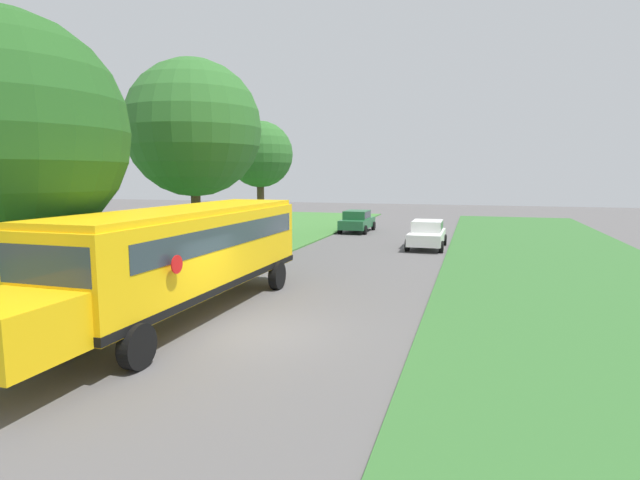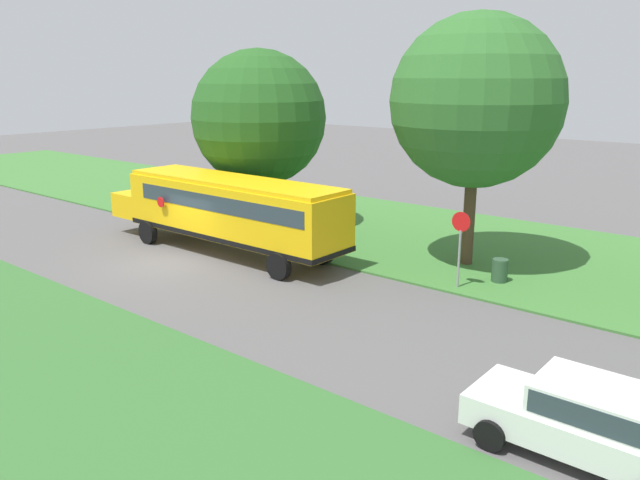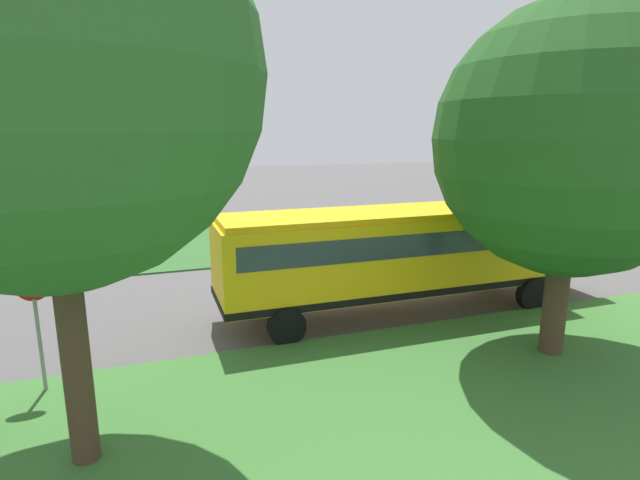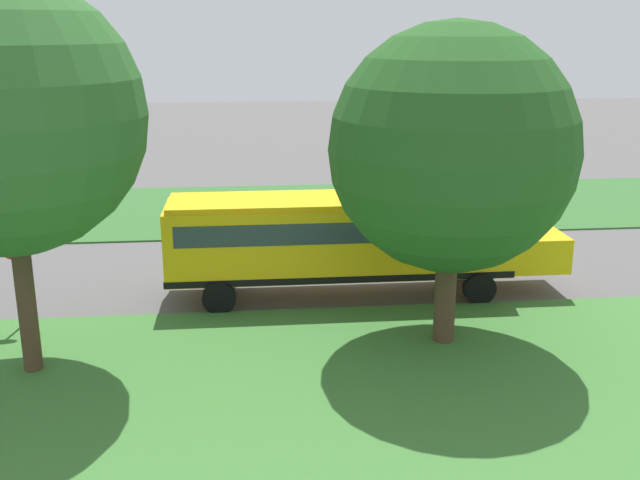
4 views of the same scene
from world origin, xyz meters
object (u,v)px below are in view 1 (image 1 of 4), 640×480
at_px(oak_tree_beside_bus, 14,131).
at_px(oak_tree_far_end, 258,154).
at_px(school_bus, 185,251).
at_px(trash_bin, 239,247).
at_px(car_green_middle, 357,220).
at_px(stop_sign, 259,225).
at_px(car_white_nearest, 427,233).
at_px(oak_tree_roadside_mid, 194,130).

height_order(oak_tree_beside_bus, oak_tree_far_end, oak_tree_beside_bus).
xyz_separation_m(school_bus, trash_bin, (-3.41, 10.33, -1.47)).
distance_m(car_green_middle, trash_bin, 12.86).
bearing_deg(stop_sign, oak_tree_far_end, 114.17).
xyz_separation_m(car_white_nearest, oak_tree_beside_bus, (-9.33, -18.00, 4.39)).
height_order(car_white_nearest, oak_tree_far_end, oak_tree_far_end).
bearing_deg(oak_tree_beside_bus, oak_tree_roadside_mid, 94.44).
distance_m(school_bus, stop_sign, 9.66).
xyz_separation_m(car_green_middle, oak_tree_beside_bus, (-3.73, -24.71, 4.39)).
relative_size(oak_tree_beside_bus, stop_sign, 3.07).
height_order(car_white_nearest, oak_tree_roadside_mid, oak_tree_roadside_mid).
bearing_deg(car_green_middle, oak_tree_roadside_mid, -107.59).
bearing_deg(oak_tree_roadside_mid, oak_tree_beside_bus, -85.56).
relative_size(oak_tree_roadside_mid, oak_tree_far_end, 1.25).
distance_m(car_green_middle, stop_sign, 13.43).
relative_size(school_bus, car_white_nearest, 2.82).
height_order(car_green_middle, oak_tree_beside_bus, oak_tree_beside_bus).
bearing_deg(car_white_nearest, oak_tree_far_end, 173.72).
bearing_deg(car_white_nearest, stop_sign, -138.40).
xyz_separation_m(car_green_middle, stop_sign, (-1.80, -13.29, 0.86)).
bearing_deg(trash_bin, car_white_nearest, 32.71).
bearing_deg(school_bus, oak_tree_far_end, 107.43).
xyz_separation_m(school_bus, car_green_middle, (-0.12, 22.75, -1.05)).
distance_m(oak_tree_beside_bus, trash_bin, 13.21).
bearing_deg(oak_tree_roadside_mid, school_bus, -61.09).
bearing_deg(school_bus, oak_tree_roadside_mid, 118.91).
distance_m(car_green_middle, oak_tree_far_end, 8.89).
distance_m(oak_tree_roadside_mid, oak_tree_far_end, 8.86).
bearing_deg(oak_tree_roadside_mid, car_green_middle, 72.41).
bearing_deg(oak_tree_beside_bus, trash_bin, 87.93).
relative_size(car_white_nearest, oak_tree_far_end, 0.58).
relative_size(oak_tree_beside_bus, oak_tree_roadside_mid, 0.89).
bearing_deg(car_green_middle, oak_tree_far_end, -133.79).
distance_m(car_white_nearest, stop_sign, 9.93).
relative_size(car_green_middle, oak_tree_beside_bus, 0.52).
xyz_separation_m(car_white_nearest, trash_bin, (-8.89, -5.71, -0.43)).
bearing_deg(school_bus, car_green_middle, 90.31).
height_order(car_white_nearest, trash_bin, car_white_nearest).
distance_m(school_bus, oak_tree_beside_bus, 5.47).
relative_size(school_bus, oak_tree_roadside_mid, 1.32).
relative_size(school_bus, car_green_middle, 2.82).
height_order(school_bus, oak_tree_roadside_mid, oak_tree_roadside_mid).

